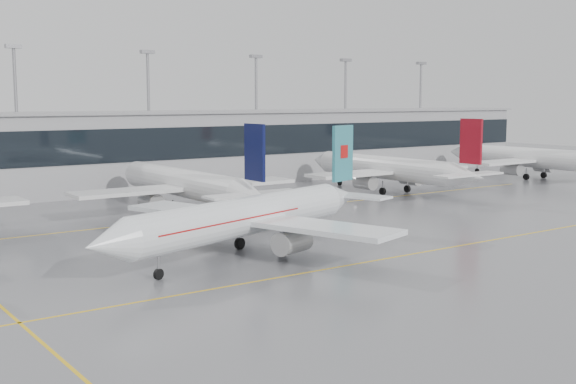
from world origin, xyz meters
TOP-DOWN VIEW (x-y plane):
  - ground at (0.00, 0.00)m, footprint 320.00×320.00m
  - taxi_line_main at (0.00, 0.00)m, footprint 120.00×0.25m
  - taxi_line_north at (0.00, 30.00)m, footprint 120.00×0.25m
  - terminal at (0.00, 62.00)m, footprint 180.00×15.00m
  - terminal_glass at (0.00, 54.45)m, footprint 180.00×0.20m
  - terminal_roof at (0.00, 62.00)m, footprint 182.00×16.00m
  - light_masts at (0.00, 68.00)m, footprint 156.40×1.00m
  - air_canada_jet at (-6.58, 8.51)m, footprint 35.88×29.29m
  - parked_jet_c at (-0.00, 33.69)m, footprint 29.64×36.96m
  - parked_jet_d at (35.00, 33.69)m, footprint 29.64×36.96m
  - parked_jet_e at (70.00, 33.69)m, footprint 29.64×36.96m

SIDE VIEW (x-z plane):
  - ground at x=0.00m, z-range 0.00..0.00m
  - taxi_line_main at x=0.00m, z-range 0.00..0.01m
  - taxi_line_north at x=0.00m, z-range 0.00..0.01m
  - air_canada_jet at x=-6.58m, z-range -2.10..9.41m
  - parked_jet_c at x=0.00m, z-range -2.15..9.57m
  - parked_jet_d at x=35.00m, z-range -2.15..9.57m
  - parked_jet_e at x=70.00m, z-range -2.15..9.57m
  - terminal at x=0.00m, z-range 0.00..12.00m
  - terminal_glass at x=0.00m, z-range 5.00..10.00m
  - terminal_roof at x=0.00m, z-range 12.00..12.40m
  - light_masts at x=0.00m, z-range 2.04..24.64m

